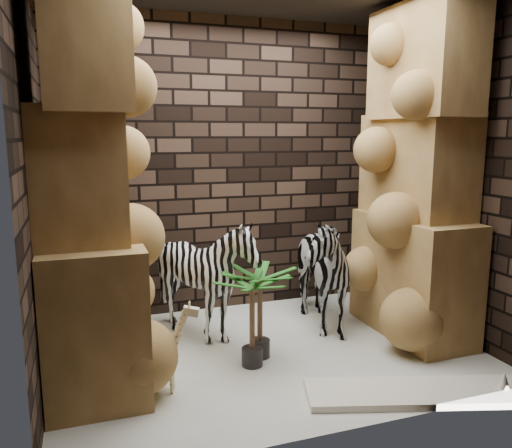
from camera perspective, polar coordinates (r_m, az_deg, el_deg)
name	(u,v)px	position (r m, az deg, el deg)	size (l,w,h in m)	color
floor	(269,352)	(4.47, 1.46, -14.23)	(3.50, 3.50, 0.00)	silver
wall_back	(227,168)	(5.28, -3.26, 6.35)	(3.50, 3.50, 0.00)	black
wall_front	(346,194)	(2.96, 10.11, 3.30)	(3.50, 3.50, 0.00)	black
wall_left	(34,184)	(3.84, -23.74, 4.13)	(3.00, 3.00, 0.00)	black
wall_right	(448,172)	(4.98, 20.83, 5.50)	(3.00, 3.00, 0.00)	black
rock_pillar_left	(87,183)	(3.83, -18.51, 4.45)	(0.68, 1.30, 3.00)	tan
rock_pillar_right	(418,173)	(4.78, 17.77, 5.51)	(0.58, 1.25, 3.00)	tan
zebra_right	(312,260)	(4.88, 6.35, -4.00)	(0.60, 1.11, 1.32)	white
zebra_left	(206,284)	(4.59, -5.62, -6.77)	(0.92, 1.13, 1.03)	white
giraffe_toy	(159,346)	(3.78, -10.91, -13.38)	(0.36, 0.12, 0.69)	#FFEEB8
palm_front	(260,313)	(4.25, 0.44, -9.96)	(0.36, 0.36, 0.77)	#1C5914
palm_back	(252,321)	(4.10, -0.44, -10.88)	(0.36, 0.36, 0.75)	#1C5914
surfboard	(423,393)	(3.99, 18.32, -17.58)	(1.67, 0.41, 0.05)	white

